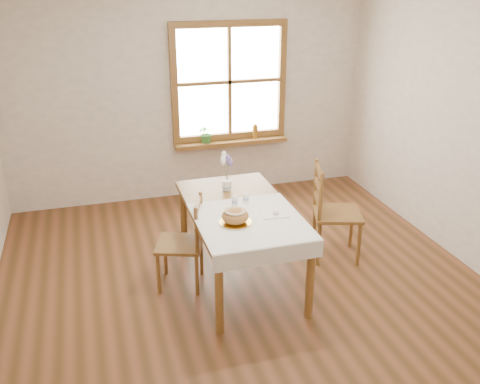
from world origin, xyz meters
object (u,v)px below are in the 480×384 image
at_px(chair_right, 337,212).
at_px(flower_vase, 227,186).
at_px(chair_left, 179,243).
at_px(bread_plate, 235,223).
at_px(dining_table, 240,216).

bearing_deg(chair_right, flower_vase, 93.46).
bearing_deg(chair_left, flower_vase, 141.27).
distance_m(chair_left, chair_right, 1.62).
bearing_deg(flower_vase, bread_plate, -99.76).
bearing_deg(dining_table, chair_left, 172.75).
height_order(dining_table, flower_vase, flower_vase).
distance_m(bread_plate, flower_vase, 0.75).
height_order(dining_table, bread_plate, bread_plate).
bearing_deg(chair_left, chair_right, 112.10).
relative_size(dining_table, flower_vase, 16.37).
bearing_deg(bread_plate, chair_left, 136.68).
bearing_deg(chair_left, dining_table, 101.83).
distance_m(dining_table, bread_plate, 0.37).
height_order(chair_right, bread_plate, chair_right).
xyz_separation_m(chair_left, flower_vase, (0.55, 0.34, 0.36)).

